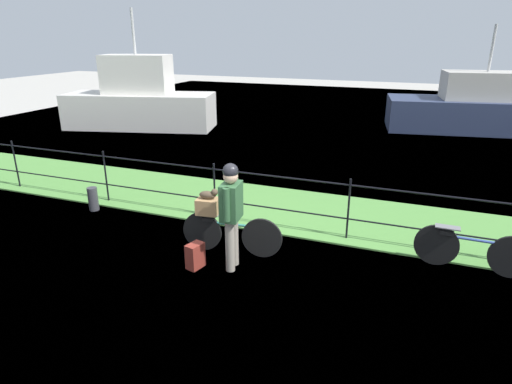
% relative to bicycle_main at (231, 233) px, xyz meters
% --- Properties ---
extents(ground_plane, '(60.00, 60.00, 0.00)m').
position_rel_bicycle_main_xyz_m(ground_plane, '(0.42, -0.73, -0.35)').
color(ground_plane, '#B2ADA3').
extents(grass_strip, '(27.00, 2.40, 0.03)m').
position_rel_bicycle_main_xyz_m(grass_strip, '(0.42, 2.12, -0.34)').
color(grass_strip, '#569342').
rests_on(grass_strip, ground).
extents(harbor_water, '(30.00, 30.00, 0.00)m').
position_rel_bicycle_main_xyz_m(harbor_water, '(0.42, 9.87, -0.35)').
color(harbor_water, slate).
rests_on(harbor_water, ground).
extents(iron_fence, '(18.04, 0.04, 1.13)m').
position_rel_bicycle_main_xyz_m(iron_fence, '(0.42, 1.19, 0.31)').
color(iron_fence, black).
rests_on(iron_fence, ground).
extents(bicycle_main, '(1.68, 0.26, 0.67)m').
position_rel_bicycle_main_xyz_m(bicycle_main, '(0.00, 0.00, 0.00)').
color(bicycle_main, black).
rests_on(bicycle_main, ground).
extents(wooden_crate, '(0.38, 0.32, 0.26)m').
position_rel_bicycle_main_xyz_m(wooden_crate, '(-0.37, -0.04, 0.44)').
color(wooden_crate, '#A87F51').
rests_on(wooden_crate, bicycle_main).
extents(terrier_dog, '(0.32, 0.17, 0.18)m').
position_rel_bicycle_main_xyz_m(terrier_dog, '(-0.35, -0.04, 0.65)').
color(terrier_dog, '#4C3D2D').
rests_on(terrier_dog, wooden_crate).
extents(cyclist_person, '(0.30, 0.54, 1.68)m').
position_rel_bicycle_main_xyz_m(cyclist_person, '(0.22, -0.43, 0.65)').
color(cyclist_person, gray).
rests_on(cyclist_person, ground).
extents(backpack_on_paving, '(0.24, 0.31, 0.40)m').
position_rel_bicycle_main_xyz_m(backpack_on_paving, '(-0.31, -0.64, -0.15)').
color(backpack_on_paving, maroon).
rests_on(backpack_on_paving, ground).
extents(mooring_bollard, '(0.20, 0.20, 0.49)m').
position_rel_bicycle_main_xyz_m(mooring_bollard, '(-3.41, 0.69, -0.11)').
color(mooring_bollard, '#38383D').
rests_on(mooring_bollard, ground).
extents(bicycle_parked, '(1.71, 0.17, 0.67)m').
position_rel_bicycle_main_xyz_m(bicycle_parked, '(3.65, 0.79, 0.00)').
color(bicycle_parked, black).
rests_on(bicycle_parked, ground).
extents(moored_boat_near, '(6.89, 3.25, 3.76)m').
position_rel_bicycle_main_xyz_m(moored_boat_near, '(4.68, 12.18, 0.46)').
color(moored_boat_near, '#2D3856').
rests_on(moored_boat_near, ground).
extents(moored_boat_mid, '(5.85, 3.19, 4.31)m').
position_rel_bicycle_main_xyz_m(moored_boat_mid, '(-7.47, 8.17, 0.64)').
color(moored_boat_mid, silver).
rests_on(moored_boat_mid, ground).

